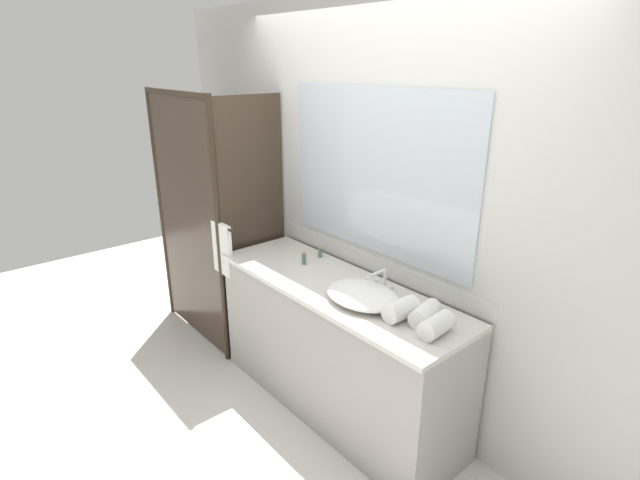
{
  "coord_description": "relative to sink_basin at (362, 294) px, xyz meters",
  "views": [
    {
      "loc": [
        2.02,
        -1.83,
        2.2
      ],
      "look_at": [
        -0.15,
        0.0,
        1.15
      ],
      "focal_mm": 27.39,
      "sensor_mm": 36.0,
      "label": 1
    }
  ],
  "objects": [
    {
      "name": "ground_plane",
      "position": [
        -0.26,
        0.03,
        -0.94
      ],
      "size": [
        8.0,
        8.0,
        0.0
      ],
      "primitive_type": "plane",
      "color": "silver"
    },
    {
      "name": "sink_basin",
      "position": [
        0.0,
        0.0,
        0.0
      ],
      "size": [
        0.46,
        0.36,
        0.08
      ],
      "primitive_type": "ellipsoid",
      "color": "white",
      "rests_on": "vanity_cabinet"
    },
    {
      "name": "faucet",
      "position": [
        0.0,
        0.17,
        0.01
      ],
      "size": [
        0.17,
        0.16,
        0.15
      ],
      "color": "silver",
      "rests_on": "vanity_cabinet"
    },
    {
      "name": "rolled_towel_near_edge",
      "position": [
        0.5,
        0.03,
        0.01
      ],
      "size": [
        0.12,
        0.21,
        0.1
      ],
      "primitive_type": "cylinder",
      "rotation": [
        1.57,
        0.0,
        0.07
      ],
      "color": "white",
      "rests_on": "vanity_cabinet"
    },
    {
      "name": "amenity_bottle_lotion",
      "position": [
        -0.67,
        0.25,
        -0.01
      ],
      "size": [
        0.03,
        0.03,
        0.08
      ],
      "color": "#4C7056",
      "rests_on": "vanity_cabinet"
    },
    {
      "name": "shower_enclosure",
      "position": [
        -1.53,
        -0.16,
        0.08
      ],
      "size": [
        1.2,
        0.59,
        2.0
      ],
      "color": "#2D2319",
      "rests_on": "ground_plane"
    },
    {
      "name": "amenity_bottle_shampoo",
      "position": [
        -0.64,
        0.08,
        0.0
      ],
      "size": [
        0.03,
        0.03,
        0.09
      ],
      "color": "#4C7056",
      "rests_on": "vanity_cabinet"
    },
    {
      "name": "rolled_towel_middle",
      "position": [
        0.39,
        0.08,
        0.01
      ],
      "size": [
        0.14,
        0.21,
        0.1
      ],
      "primitive_type": "cylinder",
      "rotation": [
        1.57,
        0.0,
        0.21
      ],
      "color": "white",
      "rests_on": "vanity_cabinet"
    },
    {
      "name": "rolled_towel_far_edge",
      "position": [
        0.28,
        0.01,
        0.01
      ],
      "size": [
        0.12,
        0.19,
        0.11
      ],
      "primitive_type": "cylinder",
      "rotation": [
        1.57,
        0.0,
        -0.05
      ],
      "color": "white",
      "rests_on": "vanity_cabinet"
    },
    {
      "name": "vanity_cabinet",
      "position": [
        -0.26,
        0.04,
        -0.49
      ],
      "size": [
        1.8,
        0.58,
        0.9
      ],
      "color": "#9E9993",
      "rests_on": "ground_plane"
    },
    {
      "name": "wall_back_with_mirror",
      "position": [
        -0.26,
        0.38,
        0.37
      ],
      "size": [
        4.4,
        0.06,
        2.6
      ],
      "color": "silver",
      "rests_on": "ground_plane"
    }
  ]
}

